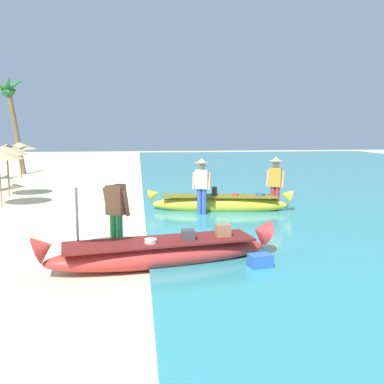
# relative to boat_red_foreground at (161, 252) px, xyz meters

# --- Properties ---
(ground_plane) EXTENTS (80.00, 80.00, 0.00)m
(ground_plane) POSITION_rel_boat_red_foreground_xyz_m (-1.42, 1.04, -0.29)
(ground_plane) COLOR beige
(boat_red_foreground) EXTENTS (4.56, 1.51, 0.83)m
(boat_red_foreground) POSITION_rel_boat_red_foreground_xyz_m (0.00, 0.00, 0.00)
(boat_red_foreground) COLOR red
(boat_red_foreground) RESTS_ON ground
(boat_yellow_midground) EXTENTS (4.43, 1.35, 0.82)m
(boat_yellow_midground) POSITION_rel_boat_red_foreground_xyz_m (2.07, 4.90, 0.01)
(boat_yellow_midground) COLOR yellow
(boat_yellow_midground) RESTS_ON ground
(person_vendor_hatted) EXTENTS (0.58, 0.44, 1.74)m
(person_vendor_hatted) POSITION_rel_boat_red_foreground_xyz_m (1.43, 4.37, 0.72)
(person_vendor_hatted) COLOR #3D5BA8
(person_vendor_hatted) RESTS_ON ground
(person_tourist_customer) EXTENTS (0.57, 0.47, 1.72)m
(person_tourist_customer) POSITION_rel_boat_red_foreground_xyz_m (-0.85, 0.78, 0.68)
(person_tourist_customer) COLOR green
(person_tourist_customer) RESTS_ON ground
(person_vendor_assistant) EXTENTS (0.58, 0.46, 1.75)m
(person_vendor_assistant) POSITION_rel_boat_red_foreground_xyz_m (3.73, 4.67, 0.72)
(person_vendor_assistant) COLOR #B2383D
(person_vendor_assistant) RESTS_ON ground
(patio_umbrella_large) EXTENTS (2.07, 2.07, 2.04)m
(patio_umbrella_large) POSITION_rel_boat_red_foreground_xyz_m (-1.55, 0.31, 1.54)
(patio_umbrella_large) COLOR #B7B7BC
(patio_umbrella_large) RESTS_ON ground
(parasol_row_1) EXTENTS (1.60, 1.60, 1.91)m
(parasol_row_1) POSITION_rel_boat_red_foreground_xyz_m (-5.33, 9.18, 1.46)
(parasol_row_1) COLOR #8E6B47
(parasol_row_1) RESTS_ON ground
(parasol_row_2) EXTENTS (1.60, 1.60, 1.91)m
(parasol_row_2) POSITION_rel_boat_red_foreground_xyz_m (-6.04, 11.72, 1.46)
(parasol_row_2) COLOR #8E6B47
(parasol_row_2) RESTS_ON ground
(parasol_row_3) EXTENTS (1.60, 1.60, 1.91)m
(parasol_row_3) POSITION_rel_boat_red_foreground_xyz_m (-6.07, 13.84, 1.46)
(parasol_row_3) COLOR #8E6B47
(parasol_row_3) RESTS_ON ground
(palm_tree_far_behind) EXTENTS (2.52, 2.63, 5.50)m
(palm_tree_far_behind) POSITION_rel_boat_red_foreground_xyz_m (-7.48, 17.54, 4.01)
(palm_tree_far_behind) COLOR brown
(palm_tree_far_behind) RESTS_ON ground
(cooler_box) EXTENTS (0.45, 0.35, 0.33)m
(cooler_box) POSITION_rel_boat_red_foreground_xyz_m (1.77, -0.49, -0.13)
(cooler_box) COLOR blue
(cooler_box) RESTS_ON ground
(paddle) EXTENTS (0.38, 1.57, 0.05)m
(paddle) POSITION_rel_boat_red_foreground_xyz_m (-0.09, -0.54, -0.26)
(paddle) COLOR #8E6B47
(paddle) RESTS_ON ground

